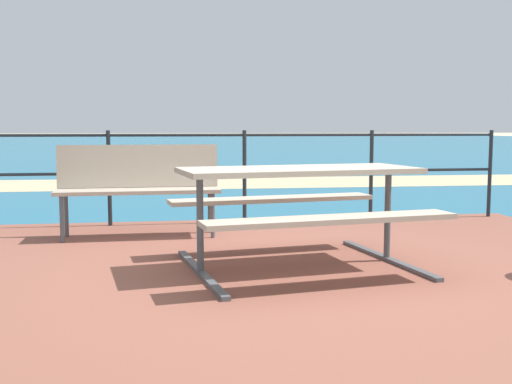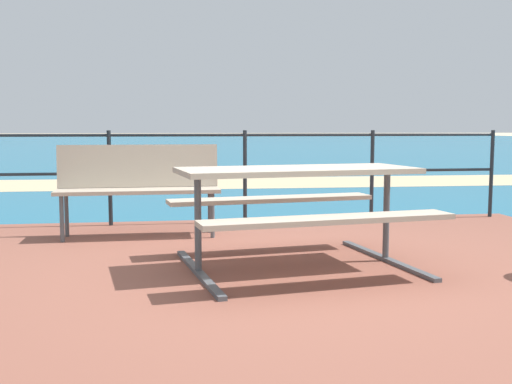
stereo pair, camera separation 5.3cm
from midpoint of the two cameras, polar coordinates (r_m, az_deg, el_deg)
name	(u,v)px [view 2 (the right image)]	position (r m, az deg, el deg)	size (l,w,h in m)	color
ground_plane	(286,279)	(4.55, 3.15, -8.19)	(240.00, 240.00, 0.00)	beige
patio_paving	(286,275)	(4.54, 3.15, -7.82)	(6.40, 5.20, 0.06)	brown
sea_water	(179,143)	(44.34, -7.22, 4.58)	(90.00, 90.00, 0.01)	#196B8E
beach_strip	(211,183)	(12.23, -4.16, 0.83)	(54.00, 2.48, 0.01)	tan
picnic_table	(297,191)	(4.57, 4.20, 0.06)	(1.96, 1.71, 0.76)	tan
park_bench	(139,181)	(6.03, -10.72, 1.04)	(1.57, 0.44, 0.89)	tan
railing_fence	(245,164)	(6.76, -0.82, 2.65)	(5.94, 0.04, 1.03)	#1E2328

